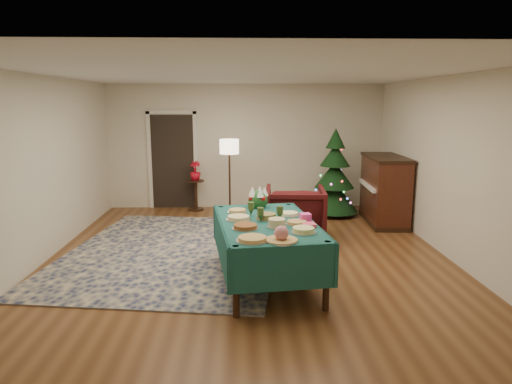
{
  "coord_description": "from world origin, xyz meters",
  "views": [
    {
      "loc": [
        -0.11,
        -6.51,
        2.3
      ],
      "look_at": [
        0.11,
        -0.02,
        1.02
      ],
      "focal_mm": 32.0,
      "sensor_mm": 36.0,
      "label": 1
    }
  ],
  "objects_px": {
    "floor_lamp": "(229,151)",
    "potted_plant": "(195,175)",
    "armchair": "(295,211)",
    "side_table": "(196,196)",
    "gift_box": "(305,218)",
    "piano": "(384,190)",
    "christmas_tree": "(334,177)",
    "buffet_table": "(267,234)"
  },
  "relations": [
    {
      "from": "floor_lamp",
      "to": "potted_plant",
      "type": "relative_size",
      "value": 3.87
    },
    {
      "from": "potted_plant",
      "to": "piano",
      "type": "xyz_separation_m",
      "value": [
        3.75,
        -1.15,
        -0.14
      ]
    },
    {
      "from": "buffet_table",
      "to": "side_table",
      "type": "height_order",
      "value": "buffet_table"
    },
    {
      "from": "armchair",
      "to": "piano",
      "type": "height_order",
      "value": "piano"
    },
    {
      "from": "potted_plant",
      "to": "armchair",
      "type": "bearing_deg",
      "value": -49.6
    },
    {
      "from": "gift_box",
      "to": "piano",
      "type": "height_order",
      "value": "piano"
    },
    {
      "from": "piano",
      "to": "potted_plant",
      "type": "bearing_deg",
      "value": 162.93
    },
    {
      "from": "gift_box",
      "to": "armchair",
      "type": "relative_size",
      "value": 0.13
    },
    {
      "from": "side_table",
      "to": "piano",
      "type": "bearing_deg",
      "value": -17.07
    },
    {
      "from": "potted_plant",
      "to": "christmas_tree",
      "type": "height_order",
      "value": "christmas_tree"
    },
    {
      "from": "gift_box",
      "to": "floor_lamp",
      "type": "distance_m",
      "value": 3.69
    },
    {
      "from": "gift_box",
      "to": "side_table",
      "type": "bearing_deg",
      "value": 113.6
    },
    {
      "from": "christmas_tree",
      "to": "piano",
      "type": "height_order",
      "value": "christmas_tree"
    },
    {
      "from": "armchair",
      "to": "christmas_tree",
      "type": "height_order",
      "value": "christmas_tree"
    },
    {
      "from": "floor_lamp",
      "to": "christmas_tree",
      "type": "distance_m",
      "value": 2.21
    },
    {
      "from": "side_table",
      "to": "potted_plant",
      "type": "distance_m",
      "value": 0.45
    },
    {
      "from": "buffet_table",
      "to": "potted_plant",
      "type": "bearing_deg",
      "value": 107.7
    },
    {
      "from": "gift_box",
      "to": "christmas_tree",
      "type": "relative_size",
      "value": 0.07
    },
    {
      "from": "side_table",
      "to": "potted_plant",
      "type": "height_order",
      "value": "potted_plant"
    },
    {
      "from": "gift_box",
      "to": "armchair",
      "type": "bearing_deg",
      "value": 87.08
    },
    {
      "from": "buffet_table",
      "to": "gift_box",
      "type": "bearing_deg",
      "value": -3.09
    },
    {
      "from": "christmas_tree",
      "to": "floor_lamp",
      "type": "bearing_deg",
      "value": -178.24
    },
    {
      "from": "buffet_table",
      "to": "piano",
      "type": "height_order",
      "value": "piano"
    },
    {
      "from": "side_table",
      "to": "piano",
      "type": "distance_m",
      "value": 3.94
    },
    {
      "from": "side_table",
      "to": "potted_plant",
      "type": "xyz_separation_m",
      "value": [
        0.0,
        0.0,
        0.45
      ]
    },
    {
      "from": "piano",
      "to": "gift_box",
      "type": "bearing_deg",
      "value": -123.47
    },
    {
      "from": "armchair",
      "to": "floor_lamp",
      "type": "bearing_deg",
      "value": -50.25
    },
    {
      "from": "floor_lamp",
      "to": "piano",
      "type": "relative_size",
      "value": 1.03
    },
    {
      "from": "armchair",
      "to": "side_table",
      "type": "xyz_separation_m",
      "value": [
        -1.89,
        2.22,
        -0.18
      ]
    },
    {
      "from": "buffet_table",
      "to": "piano",
      "type": "relative_size",
      "value": 1.44
    },
    {
      "from": "armchair",
      "to": "potted_plant",
      "type": "bearing_deg",
      "value": -45.12
    },
    {
      "from": "armchair",
      "to": "side_table",
      "type": "distance_m",
      "value": 2.92
    },
    {
      "from": "gift_box",
      "to": "potted_plant",
      "type": "bearing_deg",
      "value": 113.6
    },
    {
      "from": "potted_plant",
      "to": "side_table",
      "type": "bearing_deg",
      "value": 0.0
    },
    {
      "from": "armchair",
      "to": "potted_plant",
      "type": "height_order",
      "value": "armchair"
    },
    {
      "from": "gift_box",
      "to": "armchair",
      "type": "height_order",
      "value": "armchair"
    },
    {
      "from": "gift_box",
      "to": "christmas_tree",
      "type": "xyz_separation_m",
      "value": [
        1.1,
        3.57,
        -0.05
      ]
    },
    {
      "from": "side_table",
      "to": "piano",
      "type": "relative_size",
      "value": 0.43
    },
    {
      "from": "christmas_tree",
      "to": "piano",
      "type": "xyz_separation_m",
      "value": [
        0.85,
        -0.61,
        -0.17
      ]
    },
    {
      "from": "gift_box",
      "to": "side_table",
      "type": "distance_m",
      "value": 4.52
    },
    {
      "from": "gift_box",
      "to": "floor_lamp",
      "type": "height_order",
      "value": "floor_lamp"
    },
    {
      "from": "buffet_table",
      "to": "christmas_tree",
      "type": "xyz_separation_m",
      "value": [
        1.59,
        3.54,
        0.16
      ]
    }
  ]
}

